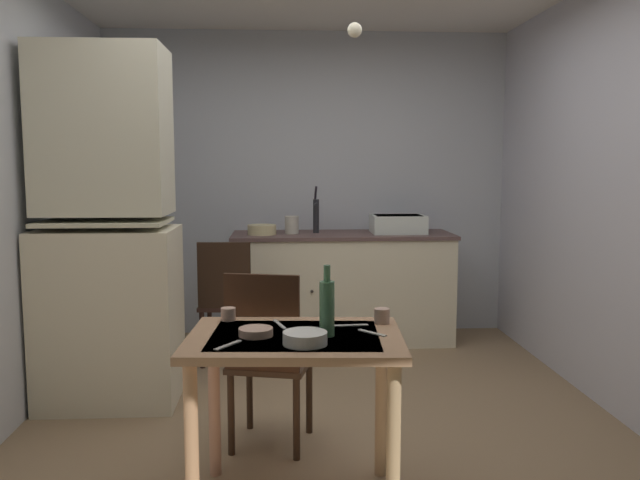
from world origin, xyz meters
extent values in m
plane|color=#8B7052|center=(0.00, 0.00, 0.00)|extent=(5.27, 5.27, 0.00)
cube|color=silver|center=(0.00, 2.19, 1.30)|extent=(3.54, 0.10, 2.60)
cube|color=silver|center=(1.77, 0.00, 1.30)|extent=(0.10, 4.37, 2.60)
cube|color=beige|center=(-1.29, 0.49, 0.54)|extent=(0.82, 0.59, 1.09)
cube|color=beige|center=(-1.29, 0.49, 1.67)|extent=(0.76, 0.50, 1.00)
cube|color=beige|center=(-1.29, 0.46, 1.13)|extent=(0.74, 0.53, 0.02)
cube|color=beige|center=(0.28, 1.82, 0.44)|extent=(1.79, 0.60, 0.88)
cube|color=brown|center=(0.28, 1.82, 0.89)|extent=(1.82, 0.63, 0.03)
sphere|color=#2D2823|center=(0.01, 1.50, 0.48)|extent=(0.02, 0.02, 0.02)
cube|color=white|center=(0.74, 1.82, 0.98)|extent=(0.44, 0.34, 0.15)
cube|color=black|center=(0.74, 1.82, 1.05)|extent=(0.38, 0.28, 0.01)
cylinder|color=#232328|center=(0.06, 1.87, 1.05)|extent=(0.05, 0.05, 0.28)
cylinder|color=#232328|center=(0.06, 1.80, 1.15)|extent=(0.03, 0.12, 0.03)
cylinder|color=black|center=(0.06, 1.93, 1.24)|extent=(0.02, 0.16, 0.12)
cylinder|color=beige|center=(-0.39, 1.77, 0.95)|extent=(0.23, 0.23, 0.08)
cylinder|color=beige|center=(-0.14, 1.82, 0.98)|extent=(0.11, 0.11, 0.15)
cube|color=tan|center=(-0.17, -0.83, 0.74)|extent=(0.95, 0.71, 0.04)
cube|color=white|center=(-0.17, -0.83, 0.76)|extent=(0.74, 0.55, 0.00)
cylinder|color=tan|center=(-0.58, -1.07, 0.36)|extent=(0.06, 0.06, 0.72)
cylinder|color=tan|center=(0.20, -1.12, 0.36)|extent=(0.06, 0.06, 0.72)
cylinder|color=tan|center=(-0.55, -0.53, 0.36)|extent=(0.06, 0.06, 0.72)
cylinder|color=tan|center=(0.24, -0.58, 0.36)|extent=(0.06, 0.06, 0.72)
cube|color=#352216|center=(-0.29, -0.20, 0.44)|extent=(0.48, 0.48, 0.03)
cube|color=#371F12|center=(-0.33, -0.38, 0.70)|extent=(0.38, 0.11, 0.49)
cylinder|color=#352216|center=(-0.08, -0.07, 0.21)|extent=(0.04, 0.04, 0.43)
cylinder|color=#352216|center=(-0.41, 0.01, 0.21)|extent=(0.04, 0.04, 0.43)
cylinder|color=#352216|center=(-0.16, -0.40, 0.21)|extent=(0.04, 0.04, 0.43)
cylinder|color=#352216|center=(-0.49, -0.33, 0.21)|extent=(0.04, 0.04, 0.43)
cube|color=#35201A|center=(-0.63, 1.28, 0.43)|extent=(0.42, 0.42, 0.03)
cube|color=#312016|center=(-0.64, 1.10, 0.69)|extent=(0.38, 0.04, 0.48)
cylinder|color=#35201A|center=(-0.45, 1.44, 0.21)|extent=(0.04, 0.04, 0.42)
cylinder|color=#35201A|center=(-0.79, 1.46, 0.21)|extent=(0.04, 0.04, 0.42)
cylinder|color=#35201A|center=(-0.47, 1.10, 0.21)|extent=(0.04, 0.04, 0.42)
cylinder|color=#35201A|center=(-0.81, 1.12, 0.21)|extent=(0.04, 0.04, 0.42)
cylinder|color=white|center=(-0.13, -0.97, 0.78)|extent=(0.18, 0.18, 0.05)
cylinder|color=tan|center=(-0.34, -0.83, 0.77)|extent=(0.15, 0.15, 0.03)
cylinder|color=tan|center=(0.23, -0.64, 0.79)|extent=(0.07, 0.07, 0.07)
cylinder|color=tan|center=(-0.48, -0.55, 0.79)|extent=(0.07, 0.07, 0.06)
cylinder|color=#4C7F56|center=(-0.04, -0.85, 0.87)|extent=(0.06, 0.06, 0.23)
cylinder|color=#4C7F56|center=(-0.04, -0.85, 1.02)|extent=(0.03, 0.03, 0.07)
cube|color=silver|center=(-0.24, -0.65, 0.76)|extent=(0.06, 0.17, 0.00)
cube|color=beige|center=(-0.44, -0.98, 0.76)|extent=(0.10, 0.14, 0.00)
cube|color=beige|center=(0.16, -0.82, 0.76)|extent=(0.11, 0.12, 0.00)
cube|color=beige|center=(0.08, -0.68, 0.76)|extent=(0.16, 0.03, 0.00)
sphere|color=#F9EFCC|center=(0.17, 0.05, 2.19)|extent=(0.08, 0.08, 0.08)
camera|label=1|loc=(-0.23, -3.53, 1.48)|focal=36.55mm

